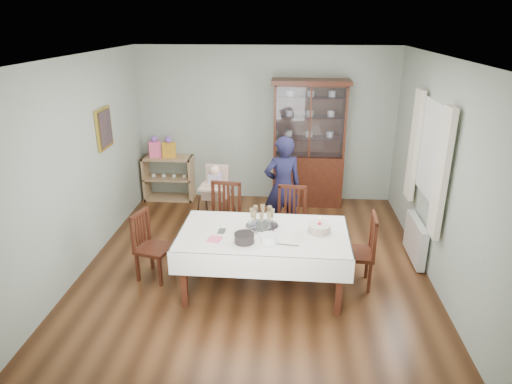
# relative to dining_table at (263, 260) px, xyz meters

# --- Properties ---
(floor) EXTENTS (5.00, 5.00, 0.00)m
(floor) POSITION_rel_dining_table_xyz_m (-0.14, 0.57, -0.38)
(floor) COLOR #593319
(floor) RESTS_ON ground
(room_shell) EXTENTS (5.00, 5.00, 5.00)m
(room_shell) POSITION_rel_dining_table_xyz_m (-0.14, 1.10, 1.32)
(room_shell) COLOR #9EAA99
(room_shell) RESTS_ON floor
(dining_table) EXTENTS (2.02, 1.18, 0.76)m
(dining_table) POSITION_rel_dining_table_xyz_m (0.00, 0.00, 0.00)
(dining_table) COLOR #472111
(dining_table) RESTS_ON floor
(china_cabinet) EXTENTS (1.30, 0.48, 2.18)m
(china_cabinet) POSITION_rel_dining_table_xyz_m (0.61, 2.83, 0.74)
(china_cabinet) COLOR #472111
(china_cabinet) RESTS_ON floor
(sideboard) EXTENTS (0.90, 0.38, 0.80)m
(sideboard) POSITION_rel_dining_table_xyz_m (-1.89, 2.85, 0.02)
(sideboard) COLOR tan
(sideboard) RESTS_ON floor
(picture_frame) EXTENTS (0.04, 0.48, 0.58)m
(picture_frame) POSITION_rel_dining_table_xyz_m (-2.36, 1.37, 1.27)
(picture_frame) COLOR gold
(picture_frame) RESTS_ON room_shell
(window) EXTENTS (0.04, 1.02, 1.22)m
(window) POSITION_rel_dining_table_xyz_m (2.08, 0.87, 1.17)
(window) COLOR white
(window) RESTS_ON room_shell
(curtain_left) EXTENTS (0.07, 0.30, 1.55)m
(curtain_left) POSITION_rel_dining_table_xyz_m (2.02, 0.25, 1.07)
(curtain_left) COLOR silver
(curtain_left) RESTS_ON room_shell
(curtain_right) EXTENTS (0.07, 0.30, 1.55)m
(curtain_right) POSITION_rel_dining_table_xyz_m (2.02, 1.49, 1.07)
(curtain_right) COLOR silver
(curtain_right) RESTS_ON room_shell
(radiator) EXTENTS (0.10, 0.80, 0.55)m
(radiator) POSITION_rel_dining_table_xyz_m (2.02, 0.87, -0.08)
(radiator) COLOR white
(radiator) RESTS_ON floor
(chair_far_left) EXTENTS (0.49, 0.49, 0.99)m
(chair_far_left) POSITION_rel_dining_table_xyz_m (-0.61, 0.91, -0.09)
(chair_far_left) COLOR #472111
(chair_far_left) RESTS_ON floor
(chair_far_right) EXTENTS (0.46, 0.46, 0.93)m
(chair_far_right) POSITION_rel_dining_table_xyz_m (0.32, 0.99, -0.11)
(chair_far_right) COLOR #472111
(chair_far_right) RESTS_ON floor
(chair_end_left) EXTENTS (0.49, 0.49, 0.88)m
(chair_end_left) POSITION_rel_dining_table_xyz_m (-1.40, 0.16, -0.12)
(chair_end_left) COLOR #472111
(chair_end_left) RESTS_ON floor
(chair_end_right) EXTENTS (0.44, 0.44, 0.93)m
(chair_end_right) POSITION_rel_dining_table_xyz_m (1.13, 0.18, -0.11)
(chair_end_right) COLOR #472111
(chair_end_right) RESTS_ON floor
(woman) EXTENTS (0.65, 0.52, 1.55)m
(woman) POSITION_rel_dining_table_xyz_m (0.19, 1.54, 0.39)
(woman) COLOR black
(woman) RESTS_ON floor
(high_chair) EXTENTS (0.54, 0.54, 1.08)m
(high_chair) POSITION_rel_dining_table_xyz_m (-0.82, 1.56, 0.03)
(high_chair) COLOR black
(high_chair) RESTS_ON floor
(champagne_tray) EXTENTS (0.40, 0.40, 0.24)m
(champagne_tray) POSITION_rel_dining_table_xyz_m (-0.03, 0.15, 0.45)
(champagne_tray) COLOR silver
(champagne_tray) RESTS_ON dining_table
(birthday_cake) EXTENTS (0.30, 0.30, 0.21)m
(birthday_cake) POSITION_rel_dining_table_xyz_m (0.65, 0.03, 0.43)
(birthday_cake) COLOR white
(birthday_cake) RESTS_ON dining_table
(plate_stack_dark) EXTENTS (0.26, 0.26, 0.11)m
(plate_stack_dark) POSITION_rel_dining_table_xyz_m (-0.20, -0.27, 0.43)
(plate_stack_dark) COLOR black
(plate_stack_dark) RESTS_ON dining_table
(plate_stack_white) EXTENTS (0.23, 0.23, 0.09)m
(plate_stack_white) POSITION_rel_dining_table_xyz_m (0.07, -0.23, 0.42)
(plate_stack_white) COLOR white
(plate_stack_white) RESTS_ON dining_table
(napkin_stack) EXTENTS (0.17, 0.17, 0.02)m
(napkin_stack) POSITION_rel_dining_table_xyz_m (-0.54, -0.23, 0.39)
(napkin_stack) COLOR #FF5D8B
(napkin_stack) RESTS_ON dining_table
(cutlery) EXTENTS (0.11, 0.16, 0.01)m
(cutlery) POSITION_rel_dining_table_xyz_m (-0.53, -0.01, 0.38)
(cutlery) COLOR silver
(cutlery) RESTS_ON dining_table
(cake_knife) EXTENTS (0.27, 0.06, 0.01)m
(cake_knife) POSITION_rel_dining_table_xyz_m (0.28, -0.31, 0.38)
(cake_knife) COLOR silver
(cake_knife) RESTS_ON dining_table
(gift_bag_pink) EXTENTS (0.24, 0.20, 0.38)m
(gift_bag_pink) POSITION_rel_dining_table_xyz_m (-2.10, 2.83, 0.59)
(gift_bag_pink) COLOR #FF5D8B
(gift_bag_pink) RESTS_ON sideboard
(gift_bag_orange) EXTENTS (0.23, 0.17, 0.38)m
(gift_bag_orange) POSITION_rel_dining_table_xyz_m (-1.84, 2.83, 0.58)
(gift_bag_orange) COLOR #F7A627
(gift_bag_orange) RESTS_ON sideboard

